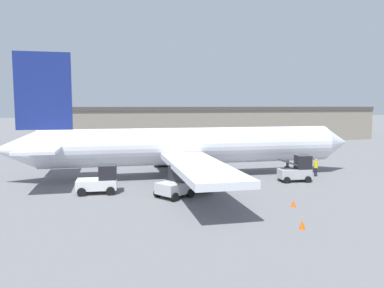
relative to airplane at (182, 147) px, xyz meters
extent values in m
plane|color=slate|center=(1.03, -0.04, -3.04)|extent=(400.00, 400.00, 0.00)
cube|color=gray|center=(15.44, 38.70, 0.04)|extent=(66.00, 16.73, 6.16)
cube|color=#47423D|center=(15.44, 38.70, 3.47)|extent=(66.00, 17.06, 0.70)
cylinder|color=silver|center=(1.03, -0.04, 0.07)|extent=(29.22, 4.78, 3.63)
cone|color=silver|center=(17.01, -0.67, 0.07)|extent=(3.04, 3.67, 3.56)
cone|color=silver|center=(-15.50, 0.61, 0.07)|extent=(4.13, 3.60, 3.45)
cube|color=silver|center=(-0.07, 9.00, -0.57)|extent=(4.52, 14.49, 0.50)
cube|color=silver|center=(-0.78, -8.96, -0.57)|extent=(4.52, 14.49, 0.50)
cylinder|color=#939399|center=(-0.16, 6.85, -1.80)|extent=(3.33, 2.52, 2.40)
cylinder|color=#939399|center=(-0.70, -6.81, -1.80)|extent=(3.33, 2.52, 2.40)
cube|color=navy|center=(-12.78, 0.51, 5.39)|extent=(4.92, 0.55, 7.01)
cube|color=silver|center=(-12.63, 4.50, 0.43)|extent=(3.44, 4.48, 0.24)
cube|color=silver|center=(-12.94, -3.48, 0.43)|extent=(3.44, 4.48, 0.24)
cylinder|color=#38383D|center=(11.49, -0.46, -2.40)|extent=(0.28, 0.28, 1.30)
cylinder|color=black|center=(11.49, -0.46, -2.69)|extent=(0.71, 0.38, 0.70)
cylinder|color=#38383D|center=(-0.52, -2.34, -2.40)|extent=(0.28, 0.28, 1.30)
cylinder|color=black|center=(-0.52, -2.34, -2.59)|extent=(0.91, 0.39, 0.90)
cylinder|color=#38383D|center=(-0.33, 2.37, -2.40)|extent=(0.28, 0.28, 1.30)
cylinder|color=black|center=(-0.33, 2.37, -2.59)|extent=(0.91, 0.39, 0.90)
cylinder|color=#1E2338|center=(13.14, -3.17, -2.61)|extent=(0.29, 0.29, 0.86)
cylinder|color=yellow|center=(13.14, -3.17, -1.85)|extent=(0.39, 0.39, 0.68)
sphere|color=tan|center=(13.14, -3.17, -1.38)|extent=(0.25, 0.25, 0.25)
cube|color=#B2B2B7|center=(-2.55, -8.03, -2.27)|extent=(3.07, 2.89, 0.86)
cube|color=black|center=(-1.97, -7.67, -1.23)|extent=(1.81, 2.01, 1.23)
cylinder|color=black|center=(-1.32, -8.38, -2.70)|extent=(0.72, 0.59, 0.68)
cylinder|color=black|center=(-2.32, -6.77, -2.70)|extent=(0.72, 0.59, 0.68)
cylinder|color=black|center=(-2.78, -9.28, -2.70)|extent=(0.72, 0.59, 0.68)
cylinder|color=black|center=(-3.77, -7.67, -2.70)|extent=(0.72, 0.59, 0.68)
cube|color=#B2B2B7|center=(9.70, -4.93, -2.30)|extent=(3.08, 1.73, 0.89)
cube|color=black|center=(10.52, -5.03, -1.22)|extent=(1.43, 1.40, 1.27)
cube|color=#333333|center=(9.18, -4.88, -1.25)|extent=(1.93, 1.18, 0.71)
cylinder|color=black|center=(10.65, -5.75, -2.74)|extent=(0.63, 0.35, 0.61)
cylinder|color=black|center=(10.80, -4.35, -2.74)|extent=(0.63, 0.35, 0.61)
cylinder|color=black|center=(8.60, -5.52, -2.74)|extent=(0.63, 0.35, 0.61)
cylinder|color=black|center=(8.76, -4.12, -2.74)|extent=(0.63, 0.35, 0.61)
cube|color=silver|center=(-8.33, -5.03, -2.29)|extent=(3.34, 2.08, 0.82)
cube|color=black|center=(-7.44, -5.11, -1.30)|extent=(1.54, 1.73, 1.17)
cylinder|color=black|center=(-7.30, -6.02, -2.70)|extent=(0.71, 0.34, 0.68)
cylinder|color=black|center=(-7.14, -4.24, -2.70)|extent=(0.71, 0.34, 0.68)
cylinder|color=black|center=(-9.52, -5.82, -2.70)|extent=(0.71, 0.34, 0.68)
cylinder|color=black|center=(-9.36, -4.03, -2.70)|extent=(0.71, 0.34, 0.68)
cone|color=#EF590F|center=(5.00, -12.91, -2.77)|extent=(0.36, 0.36, 0.55)
cone|color=#EF590F|center=(3.03, -17.30, -2.77)|extent=(0.36, 0.36, 0.55)
camera|label=1|loc=(-8.55, -35.99, 4.10)|focal=35.00mm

